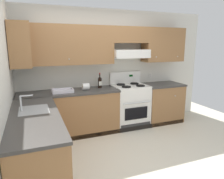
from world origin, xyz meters
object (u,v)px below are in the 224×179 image
object	(u,v)px
bowl	(63,91)
stove	(130,105)
wine_bottle	(100,82)
paper_towel_roll	(86,87)

from	to	relation	value
bowl	stove	bearing A→B (deg)	2.63
stove	wine_bottle	size ratio (longest dim) A/B	3.81
wine_bottle	paper_towel_roll	distance (m)	0.36
stove	wine_bottle	bearing A→B (deg)	171.09
bowl	paper_towel_roll	distance (m)	0.48
wine_bottle	bowl	distance (m)	0.83
wine_bottle	paper_towel_roll	xyz separation A→B (m)	(-0.34, -0.11, -0.06)
paper_towel_roll	stove	bearing A→B (deg)	0.03
paper_towel_roll	bowl	bearing A→B (deg)	-171.83
wine_bottle	paper_towel_roll	size ratio (longest dim) A/B	2.26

